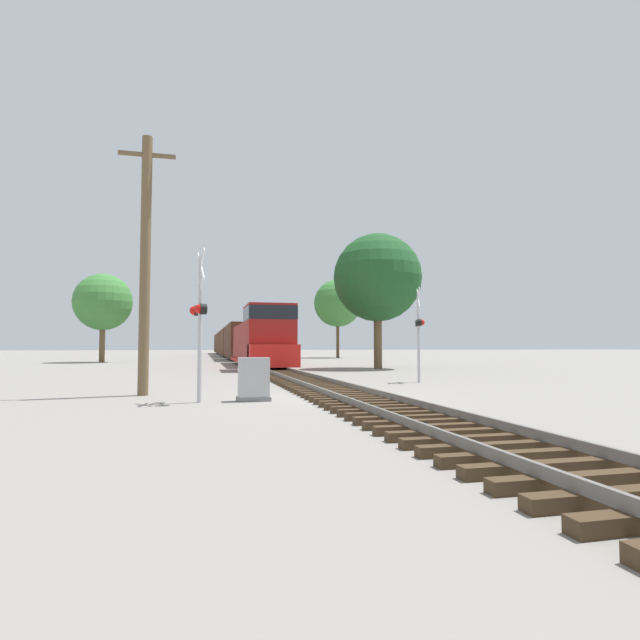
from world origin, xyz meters
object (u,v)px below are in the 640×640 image
relay_cabinet (254,380)px  tree_far_right (377,278)px  tree_deep_background (338,303)px  freight_train (231,343)px  crossing_signal_near (199,315)px  crossing_signal_far (419,327)px  utility_pole (145,261)px  tree_mid_background (103,302)px

relay_cabinet → tree_far_right: 22.32m
relay_cabinet → tree_deep_background: bearing=72.0°
freight_train → tree_deep_background: bearing=-30.2°
crossing_signal_near → tree_deep_background: tree_deep_background is taller
freight_train → crossing_signal_near: size_ratio=20.66×
crossing_signal_near → crossing_signal_far: crossing_signal_near is taller
utility_pole → tree_far_right: size_ratio=0.88×
relay_cabinet → tree_deep_background: (16.74, 51.52, 6.89)m
crossing_signal_far → relay_cabinet: bearing=144.8°
tree_far_right → tree_deep_background: tree_deep_background is taller
crossing_signal_far → relay_cabinet: size_ratio=3.31×
tree_mid_background → freight_train: bearing=57.4°
relay_cabinet → tree_far_right: (10.63, 18.75, 5.80)m
utility_pole → tree_deep_background: bearing=67.8°
crossing_signal_far → tree_mid_background: (-18.76, 32.33, 3.50)m
freight_train → relay_cabinet: freight_train is taller
freight_train → utility_pole: utility_pole is taller
freight_train → relay_cabinet: size_ratio=71.24×
utility_pole → tree_mid_background: (-7.68, 35.61, 1.58)m
freight_train → tree_mid_background: tree_mid_background is taller
freight_train → tree_mid_background: bearing=-122.6°
relay_cabinet → tree_far_right: bearing=60.5°
crossing_signal_far → tree_far_right: 13.92m
crossing_signal_near → tree_mid_background: (-9.42, 38.10, 3.45)m
utility_pole → tree_deep_background: tree_deep_background is taller
tree_deep_background → tree_mid_background: bearing=-154.1°
crossing_signal_far → tree_deep_background: (8.94, 45.79, 5.09)m
tree_far_right → tree_mid_background: bearing=138.2°
crossing_signal_near → crossing_signal_far: size_ratio=1.04×
relay_cabinet → crossing_signal_far: bearing=36.3°
utility_pole → relay_cabinet: bearing=-36.7°
crossing_signal_far → tree_mid_background: 37.54m
crossing_signal_near → relay_cabinet: 2.41m
crossing_signal_near → tree_deep_background: bearing=148.2°
utility_pole → tree_mid_background: tree_mid_background is taller
utility_pole → freight_train: bearing=83.9°
freight_train → crossing_signal_far: 54.12m
utility_pole → tree_mid_background: size_ratio=0.97×
crossing_signal_near → crossing_signal_far: bearing=109.5°
crossing_signal_far → utility_pole: (-11.08, -3.28, 1.91)m
freight_train → relay_cabinet: 59.70m
crossing_signal_far → relay_cabinet: (-7.80, -5.73, -1.80)m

